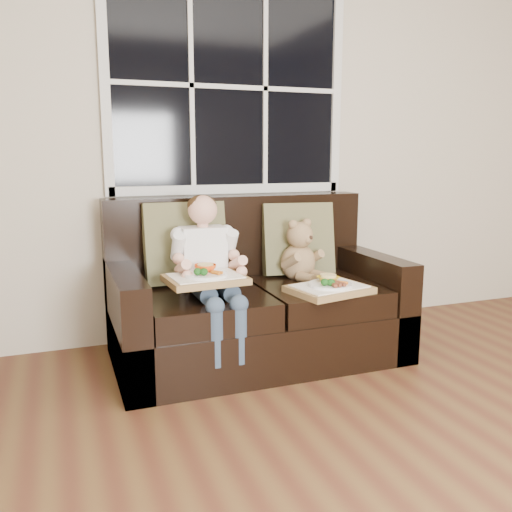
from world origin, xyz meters
name	(u,v)px	position (x,y,z in m)	size (l,w,h in m)	color
window_back	(229,87)	(-0.53, 2.48, 1.65)	(1.62, 0.04, 1.37)	black
loveseat	(253,305)	(-0.53, 2.02, 0.31)	(1.70, 0.92, 0.96)	black
pillow_left	(185,243)	(-0.91, 2.17, 0.69)	(0.49, 0.23, 0.50)	olive
pillow_right	(298,239)	(-0.17, 2.17, 0.68)	(0.49, 0.28, 0.47)	olive
child	(208,260)	(-0.85, 1.90, 0.64)	(0.37, 0.59, 0.84)	white
teddy_bear	(299,254)	(-0.22, 2.03, 0.61)	(0.27, 0.33, 0.39)	#9E8353
tray_left	(205,277)	(-0.90, 1.75, 0.57)	(0.44, 0.35, 0.09)	#9C7646
tray_right	(329,288)	(-0.21, 1.65, 0.48)	(0.49, 0.41, 0.10)	#9C7646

